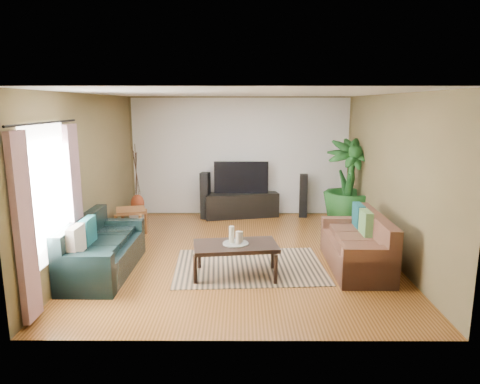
{
  "coord_description": "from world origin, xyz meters",
  "views": [
    {
      "loc": [
        0.03,
        -6.98,
        2.53
      ],
      "look_at": [
        0.0,
        0.2,
        1.05
      ],
      "focal_mm": 32.0,
      "sensor_mm": 36.0,
      "label": 1
    }
  ],
  "objects_px": {
    "sofa_left": "(104,246)",
    "tv_stand": "(241,205)",
    "sofa_right": "(356,242)",
    "coffee_table": "(236,260)",
    "potted_plant": "(349,184)",
    "pedestal": "(138,217)",
    "speaker_left": "(205,196)",
    "television": "(241,177)",
    "speaker_right": "(303,196)",
    "side_table": "(132,223)",
    "vase": "(138,204)"
  },
  "relations": [
    {
      "from": "sofa_left",
      "to": "pedestal",
      "type": "distance_m",
      "value": 2.72
    },
    {
      "from": "sofa_left",
      "to": "side_table",
      "type": "height_order",
      "value": "sofa_left"
    },
    {
      "from": "sofa_right",
      "to": "potted_plant",
      "type": "bearing_deg",
      "value": 170.15
    },
    {
      "from": "pedestal",
      "to": "tv_stand",
      "type": "bearing_deg",
      "value": 15.56
    },
    {
      "from": "sofa_left",
      "to": "pedestal",
      "type": "bearing_deg",
      "value": 3.15
    },
    {
      "from": "tv_stand",
      "to": "television",
      "type": "xyz_separation_m",
      "value": [
        0.0,
        0.0,
        0.64
      ]
    },
    {
      "from": "sofa_right",
      "to": "television",
      "type": "bearing_deg",
      "value": -149.17
    },
    {
      "from": "speaker_left",
      "to": "potted_plant",
      "type": "bearing_deg",
      "value": 2.1
    },
    {
      "from": "speaker_left",
      "to": "side_table",
      "type": "distance_m",
      "value": 1.94
    },
    {
      "from": "potted_plant",
      "to": "pedestal",
      "type": "bearing_deg",
      "value": 178.01
    },
    {
      "from": "speaker_left",
      "to": "sofa_right",
      "type": "bearing_deg",
      "value": -34.99
    },
    {
      "from": "speaker_left",
      "to": "potted_plant",
      "type": "distance_m",
      "value": 3.12
    },
    {
      "from": "pedestal",
      "to": "vase",
      "type": "distance_m",
      "value": 0.3
    },
    {
      "from": "sofa_right",
      "to": "speaker_left",
      "type": "relative_size",
      "value": 1.68
    },
    {
      "from": "coffee_table",
      "to": "side_table",
      "type": "distance_m",
      "value": 2.77
    },
    {
      "from": "sofa_left",
      "to": "potted_plant",
      "type": "height_order",
      "value": "potted_plant"
    },
    {
      "from": "sofa_left",
      "to": "tv_stand",
      "type": "xyz_separation_m",
      "value": [
        2.08,
        3.32,
        -0.15
      ]
    },
    {
      "from": "speaker_left",
      "to": "pedestal",
      "type": "height_order",
      "value": "speaker_left"
    },
    {
      "from": "speaker_right",
      "to": "side_table",
      "type": "distance_m",
      "value": 3.86
    },
    {
      "from": "speaker_left",
      "to": "pedestal",
      "type": "distance_m",
      "value": 1.53
    },
    {
      "from": "sofa_right",
      "to": "pedestal",
      "type": "xyz_separation_m",
      "value": [
        -4.01,
        2.48,
        -0.27
      ]
    },
    {
      "from": "tv_stand",
      "to": "speaker_left",
      "type": "height_order",
      "value": "speaker_left"
    },
    {
      "from": "speaker_left",
      "to": "vase",
      "type": "distance_m",
      "value": 1.48
    },
    {
      "from": "speaker_right",
      "to": "television",
      "type": "bearing_deg",
      "value": -173.62
    },
    {
      "from": "speaker_right",
      "to": "vase",
      "type": "xyz_separation_m",
      "value": [
        -3.62,
        -0.62,
        -0.04
      ]
    },
    {
      "from": "side_table",
      "to": "sofa_left",
      "type": "bearing_deg",
      "value": -89.16
    },
    {
      "from": "tv_stand",
      "to": "potted_plant",
      "type": "relative_size",
      "value": 0.91
    },
    {
      "from": "coffee_table",
      "to": "speaker_right",
      "type": "distance_m",
      "value": 3.77
    },
    {
      "from": "sofa_right",
      "to": "coffee_table",
      "type": "distance_m",
      "value": 1.92
    },
    {
      "from": "potted_plant",
      "to": "side_table",
      "type": "height_order",
      "value": "potted_plant"
    },
    {
      "from": "coffee_table",
      "to": "television",
      "type": "distance_m",
      "value": 3.52
    },
    {
      "from": "speaker_left",
      "to": "speaker_right",
      "type": "height_order",
      "value": "speaker_left"
    },
    {
      "from": "tv_stand",
      "to": "side_table",
      "type": "bearing_deg",
      "value": -155.41
    },
    {
      "from": "speaker_right",
      "to": "tv_stand",
      "type": "bearing_deg",
      "value": -173.62
    },
    {
      "from": "tv_stand",
      "to": "speaker_right",
      "type": "bearing_deg",
      "value": -12.1
    },
    {
      "from": "potted_plant",
      "to": "pedestal",
      "type": "height_order",
      "value": "potted_plant"
    },
    {
      "from": "sofa_right",
      "to": "side_table",
      "type": "xyz_separation_m",
      "value": [
        -3.91,
        1.53,
        -0.14
      ]
    },
    {
      "from": "television",
      "to": "vase",
      "type": "bearing_deg",
      "value": -164.44
    },
    {
      "from": "coffee_table",
      "to": "speaker_right",
      "type": "xyz_separation_m",
      "value": [
        1.49,
        3.46,
        0.24
      ]
    },
    {
      "from": "tv_stand",
      "to": "television",
      "type": "height_order",
      "value": "television"
    },
    {
      "from": "coffee_table",
      "to": "potted_plant",
      "type": "distance_m",
      "value": 3.6
    },
    {
      "from": "sofa_left",
      "to": "vase",
      "type": "xyz_separation_m",
      "value": [
        -0.13,
        2.7,
        0.02
      ]
    },
    {
      "from": "sofa_right",
      "to": "speaker_right",
      "type": "relative_size",
      "value": 1.79
    },
    {
      "from": "sofa_right",
      "to": "television",
      "type": "height_order",
      "value": "television"
    },
    {
      "from": "sofa_left",
      "to": "television",
      "type": "xyz_separation_m",
      "value": [
        2.08,
        3.32,
        0.49
      ]
    },
    {
      "from": "sofa_right",
      "to": "tv_stand",
      "type": "bearing_deg",
      "value": -149.17
    },
    {
      "from": "coffee_table",
      "to": "pedestal",
      "type": "bearing_deg",
      "value": 119.44
    },
    {
      "from": "vase",
      "to": "side_table",
      "type": "bearing_deg",
      "value": -83.82
    },
    {
      "from": "sofa_right",
      "to": "coffee_table",
      "type": "height_order",
      "value": "sofa_right"
    },
    {
      "from": "speaker_right",
      "to": "potted_plant",
      "type": "height_order",
      "value": "potted_plant"
    }
  ]
}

